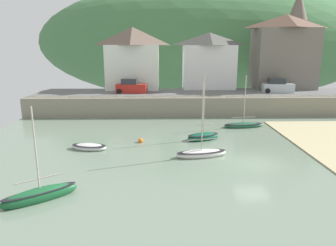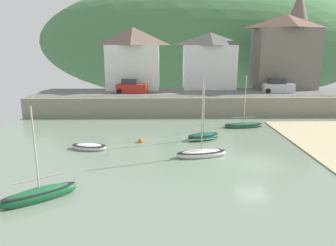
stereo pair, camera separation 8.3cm
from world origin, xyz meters
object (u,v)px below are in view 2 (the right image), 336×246
at_px(waterfront_building_left, 133,58).
at_px(sailboat_blue_trim, 203,136).
at_px(motorboat_with_cabin, 201,153).
at_px(parked_car_by_wall, 278,87).
at_px(sailboat_white_hull, 89,147).
at_px(mooring_buoy, 141,141).
at_px(church_with_spire, 296,37).
at_px(waterfront_building_right, 285,52).
at_px(fishing_boat_green, 244,125).
at_px(waterfront_building_centre, 209,60).
at_px(rowboat_small_beached, 40,195).
at_px(parked_car_near_slipway, 132,87).

height_order(waterfront_building_left, sailboat_blue_trim, waterfront_building_left).
xyz_separation_m(motorboat_with_cabin, parked_car_by_wall, (12.88, 19.13, 2.94)).
distance_m(sailboat_white_hull, mooring_buoy, 4.66).
xyz_separation_m(waterfront_building_left, church_with_spire, (25.67, 4.00, 3.07)).
distance_m(waterfront_building_left, waterfront_building_right, 22.45).
height_order(sailboat_white_hull, motorboat_with_cabin, motorboat_with_cabin).
relative_size(waterfront_building_left, parked_car_by_wall, 2.11).
height_order(sailboat_white_hull, fishing_boat_green, fishing_boat_green).
bearing_deg(fishing_boat_green, parked_car_by_wall, 45.56).
xyz_separation_m(sailboat_white_hull, mooring_buoy, (4.27, 1.87, -0.06)).
height_order(waterfront_building_centre, sailboat_white_hull, waterfront_building_centre).
xyz_separation_m(rowboat_small_beached, fishing_boat_green, (15.85, 16.45, -0.10)).
bearing_deg(waterfront_building_right, parked_car_near_slipway, -168.62).
height_order(parked_car_by_wall, mooring_buoy, parked_car_by_wall).
bearing_deg(waterfront_building_left, fishing_boat_green, -47.44).
bearing_deg(sailboat_blue_trim, mooring_buoy, 165.76).
relative_size(waterfront_building_right, sailboat_blue_trim, 1.71).
bearing_deg(waterfront_building_right, rowboat_small_beached, -129.34).
bearing_deg(sailboat_blue_trim, fishing_boat_green, 20.79).
xyz_separation_m(sailboat_blue_trim, mooring_buoy, (-5.84, -0.79, -0.15)).
relative_size(waterfront_building_left, waterfront_building_right, 0.83).
distance_m(waterfront_building_centre, fishing_boat_green, 15.73).
xyz_separation_m(parked_car_by_wall, mooring_buoy, (-17.97, -15.22, -3.06)).
bearing_deg(parked_car_by_wall, waterfront_building_right, 68.66).
bearing_deg(church_with_spire, sailboat_blue_trim, -127.49).
bearing_deg(waterfront_building_left, motorboat_with_cabin, -72.77).
bearing_deg(motorboat_with_cabin, parked_car_by_wall, 44.77).
relative_size(waterfront_building_centre, fishing_boat_green, 1.42).
height_order(sailboat_white_hull, mooring_buoy, sailboat_white_hull).
relative_size(sailboat_white_hull, sailboat_blue_trim, 0.52).
height_order(waterfront_building_right, sailboat_white_hull, waterfront_building_right).
bearing_deg(waterfront_building_centre, parked_car_by_wall, -26.75).
bearing_deg(fishing_boat_green, church_with_spire, 47.05).
height_order(waterfront_building_centre, parked_car_near_slipway, waterfront_building_centre).
height_order(motorboat_with_cabin, fishing_boat_green, motorboat_with_cabin).
bearing_deg(parked_car_by_wall, sailboat_white_hull, -137.51).
bearing_deg(motorboat_with_cabin, waterfront_building_left, 95.96).
xyz_separation_m(waterfront_building_left, sailboat_white_hull, (-2.02, -21.59, -6.75)).
bearing_deg(waterfront_building_centre, sailboat_white_hull, -121.65).
xyz_separation_m(waterfront_building_right, motorboat_with_cabin, (-15.10, -23.63, -7.56)).
bearing_deg(rowboat_small_beached, waterfront_building_left, 49.64).
distance_m(waterfront_building_centre, church_with_spire, 15.33).
relative_size(waterfront_building_centre, rowboat_small_beached, 1.44).
bearing_deg(church_with_spire, fishing_boat_green, -124.50).
height_order(parked_car_near_slipway, mooring_buoy, parked_car_near_slipway).
bearing_deg(mooring_buoy, rowboat_small_beached, -114.38).
distance_m(church_with_spire, fishing_boat_green, 24.24).
height_order(sailboat_blue_trim, parked_car_by_wall, sailboat_blue_trim).
relative_size(sailboat_white_hull, motorboat_with_cabin, 0.51).
bearing_deg(sailboat_white_hull, waterfront_building_left, 96.43).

